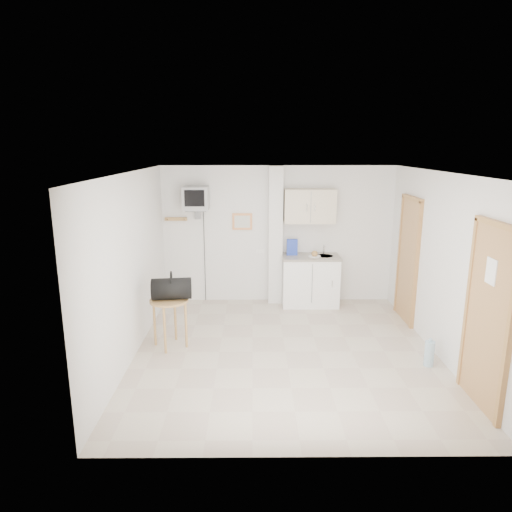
{
  "coord_description": "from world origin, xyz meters",
  "views": [
    {
      "loc": [
        -0.46,
        -5.95,
        2.83
      ],
      "look_at": [
        -0.41,
        0.6,
        1.25
      ],
      "focal_mm": 32.0,
      "sensor_mm": 36.0,
      "label": 1
    }
  ],
  "objects_px": {
    "crt_television": "(196,199)",
    "round_table": "(169,307)",
    "duffel_bag": "(172,289)",
    "water_bottle": "(429,353)"
  },
  "relations": [
    {
      "from": "crt_television",
      "to": "round_table",
      "type": "relative_size",
      "value": 3.01
    },
    {
      "from": "duffel_bag",
      "to": "water_bottle",
      "type": "distance_m",
      "value": 3.6
    },
    {
      "from": "crt_television",
      "to": "duffel_bag",
      "type": "height_order",
      "value": "crt_television"
    },
    {
      "from": "crt_television",
      "to": "round_table",
      "type": "height_order",
      "value": "crt_television"
    },
    {
      "from": "crt_television",
      "to": "duffel_bag",
      "type": "distance_m",
      "value": 2.1
    },
    {
      "from": "duffel_bag",
      "to": "crt_television",
      "type": "bearing_deg",
      "value": 78.17
    },
    {
      "from": "round_table",
      "to": "crt_television",
      "type": "bearing_deg",
      "value": 83.74
    },
    {
      "from": "duffel_bag",
      "to": "water_bottle",
      "type": "height_order",
      "value": "duffel_bag"
    },
    {
      "from": "crt_television",
      "to": "water_bottle",
      "type": "bearing_deg",
      "value": -36.49
    },
    {
      "from": "duffel_bag",
      "to": "water_bottle",
      "type": "xyz_separation_m",
      "value": [
        3.48,
        -0.65,
        -0.7
      ]
    }
  ]
}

